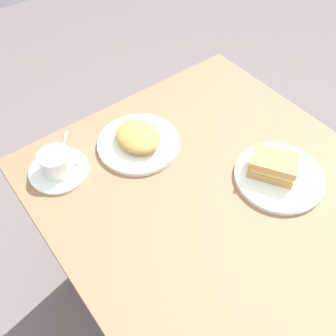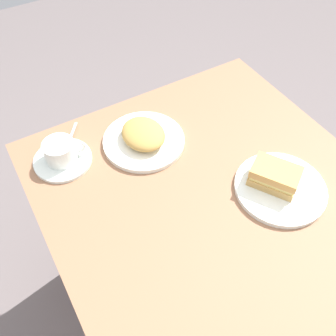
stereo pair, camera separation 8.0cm
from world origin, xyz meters
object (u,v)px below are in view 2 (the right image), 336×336
(sandwich_plate, at_px, (280,188))
(coffee_cup, at_px, (60,151))
(dining_table, at_px, (244,258))
(coffee_saucer, at_px, (63,160))
(side_plate, at_px, (144,141))
(sandwich_front, at_px, (275,176))
(spoon, at_px, (70,138))

(sandwich_plate, distance_m, coffee_cup, 0.60)
(dining_table, bearing_deg, coffee_cup, -146.75)
(coffee_saucer, height_order, side_plate, side_plate)
(dining_table, height_order, side_plate, side_plate)
(coffee_saucer, xyz_separation_m, side_plate, (0.05, 0.23, 0.00))
(sandwich_plate, height_order, side_plate, same)
(coffee_cup, bearing_deg, coffee_saucer, -101.58)
(sandwich_front, relative_size, coffee_cup, 1.28)
(dining_table, height_order, sandwich_front, sandwich_front)
(coffee_saucer, relative_size, side_plate, 0.68)
(sandwich_front, xyz_separation_m, spoon, (-0.43, -0.40, -0.03))
(dining_table, xyz_separation_m, coffee_cup, (-0.46, -0.30, 0.15))
(sandwich_plate, relative_size, spoon, 2.80)
(sandwich_plate, xyz_separation_m, sandwich_front, (-0.02, -0.01, 0.04))
(coffee_saucer, distance_m, side_plate, 0.24)
(sandwich_front, height_order, coffee_cup, same)
(sandwich_front, distance_m, coffee_cup, 0.58)
(dining_table, relative_size, spoon, 14.13)
(coffee_saucer, xyz_separation_m, spoon, (-0.06, 0.05, 0.01))
(sandwich_front, distance_m, spoon, 0.59)
(dining_table, bearing_deg, side_plate, -169.95)
(dining_table, relative_size, coffee_cup, 10.66)
(sandwich_plate, relative_size, side_plate, 1.01)
(sandwich_front, xyz_separation_m, coffee_saucer, (-0.36, -0.45, -0.04))
(dining_table, xyz_separation_m, spoon, (-0.52, -0.26, 0.12))
(coffee_cup, xyz_separation_m, side_plate, (0.05, 0.23, -0.04))
(spoon, bearing_deg, side_plate, 58.17)
(sandwich_plate, relative_size, coffee_saucer, 1.48)
(dining_table, bearing_deg, sandwich_front, 123.20)
(spoon, bearing_deg, sandwich_plate, 42.67)
(dining_table, xyz_separation_m, sandwich_front, (-0.10, 0.15, 0.15))
(coffee_saucer, bearing_deg, coffee_cup, 78.42)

